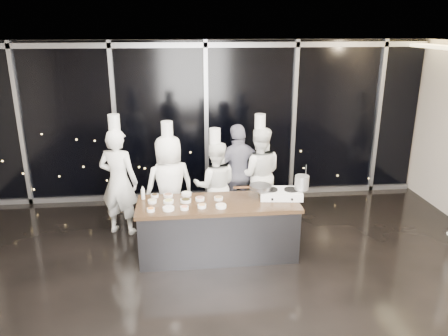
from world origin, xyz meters
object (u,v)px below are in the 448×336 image
object	(u,v)px
stock_pot	(302,183)
guest	(239,174)
chef_right	(259,174)
chef_far_left	(119,181)
stove	(281,193)
chef_center	(215,185)
frying_pan	(260,187)
demo_counter	(218,229)
chef_left	(169,186)

from	to	relation	value
stock_pot	guest	xyz separation A→B (m)	(-0.82, 1.21, -0.24)
chef_right	chef_far_left	bearing A→B (deg)	13.86
stock_pot	chef_right	size ratio (longest dim) A/B	0.11
stove	chef_center	size ratio (longest dim) A/B	0.38
chef_far_left	chef_center	bearing A→B (deg)	-160.45
frying_pan	guest	bearing A→B (deg)	106.01
demo_counter	frying_pan	bearing A→B (deg)	11.88
demo_counter	chef_right	distance (m)	1.60
stock_pot	chef_right	distance (m)	1.33
guest	stove	bearing A→B (deg)	94.92
stove	chef_center	world-z (taller)	chef_center
stock_pot	chef_right	bearing A→B (deg)	110.12
chef_far_left	frying_pan	bearing A→B (deg)	179.05
guest	chef_right	distance (m)	0.37
chef_far_left	guest	world-z (taller)	chef_far_left
frying_pan	chef_right	size ratio (longest dim) A/B	0.31
stove	chef_right	world-z (taller)	chef_right
chef_far_left	demo_counter	bearing A→B (deg)	167.81
stove	frying_pan	world-z (taller)	frying_pan
chef_far_left	guest	xyz separation A→B (m)	(2.09, 0.28, -0.04)
chef_center	guest	distance (m)	0.54
demo_counter	stock_pot	world-z (taller)	stock_pot
chef_right	frying_pan	bearing A→B (deg)	87.53
frying_pan	stock_pot	distance (m)	0.65
stock_pot	guest	bearing A→B (deg)	124.05
demo_counter	chef_far_left	distance (m)	1.94
chef_far_left	chef_right	bearing A→B (deg)	-153.90
chef_left	chef_center	size ratio (longest dim) A/B	1.10
stock_pot	chef_far_left	size ratio (longest dim) A/B	0.10
chef_far_left	chef_left	world-z (taller)	chef_far_left
demo_counter	chef_left	world-z (taller)	chef_left
frying_pan	chef_left	world-z (taller)	chef_left
demo_counter	chef_left	size ratio (longest dim) A/B	1.23
stock_pot	chef_left	distance (m)	2.20
chef_right	demo_counter	bearing A→B (deg)	62.97
frying_pan	chef_left	size ratio (longest dim) A/B	0.31
stock_pot	chef_center	world-z (taller)	chef_center
chef_far_left	chef_center	xyz separation A→B (m)	(1.64, 0.01, -0.14)
stove	chef_right	xyz separation A→B (m)	(-0.13, 1.18, -0.08)
guest	chef_right	bearing A→B (deg)	163.07
chef_center	chef_right	size ratio (longest dim) A/B	0.91
stove	guest	world-z (taller)	guest
stove	chef_left	xyz separation A→B (m)	(-1.74, 0.71, -0.07)
chef_far_left	chef_center	size ratio (longest dim) A/B	1.15
chef_left	stove	bearing A→B (deg)	137.47
stock_pot	guest	world-z (taller)	guest
stove	frying_pan	size ratio (longest dim) A/B	1.12
chef_left	guest	bearing A→B (deg)	-179.83
chef_left	chef_right	world-z (taller)	chef_left
stock_pot	chef_left	bearing A→B (deg)	159.99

